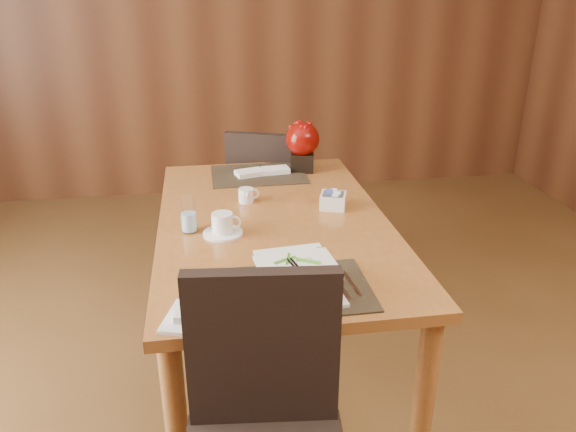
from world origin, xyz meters
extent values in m
cube|color=#5A311A|center=(0.00, 3.00, 1.40)|extent=(5.00, 0.02, 2.80)
cube|color=#A1612C|center=(0.00, 0.60, 0.73)|extent=(0.90, 1.50, 0.04)
cylinder|color=#A1612C|center=(-0.39, 1.29, 0.35)|extent=(0.07, 0.07, 0.71)
cylinder|color=#A1612C|center=(0.39, -0.09, 0.35)|extent=(0.07, 0.07, 0.71)
cylinder|color=#A1612C|center=(0.39, 1.29, 0.35)|extent=(0.07, 0.07, 0.71)
cube|color=black|center=(0.00, 0.05, 0.75)|extent=(0.45, 0.33, 0.01)
cube|color=black|center=(0.00, 1.15, 0.75)|extent=(0.45, 0.33, 0.01)
cube|color=white|center=(-0.01, 0.03, 0.76)|extent=(0.28, 0.28, 0.01)
cube|color=white|center=(-0.01, 0.03, 0.80)|extent=(0.20, 0.20, 0.09)
cylinder|color=tan|center=(-0.01, 0.03, 0.81)|extent=(0.17, 0.17, 0.07)
cylinder|color=white|center=(-0.21, 0.49, 0.75)|extent=(0.15, 0.15, 0.01)
cylinder|color=white|center=(-0.21, 0.49, 0.80)|extent=(0.09, 0.09, 0.07)
cylinder|color=black|center=(-0.21, 0.49, 0.83)|extent=(0.07, 0.07, 0.01)
cylinder|color=white|center=(-0.33, 0.54, 0.82)|extent=(0.07, 0.07, 0.14)
cube|color=white|center=(0.26, 0.69, 0.78)|extent=(0.13, 0.13, 0.06)
cube|color=black|center=(0.22, 1.19, 0.80)|extent=(0.13, 0.13, 0.09)
sphere|color=#860B05|center=(0.22, 1.19, 0.91)|extent=(0.16, 0.16, 0.16)
cube|color=white|center=(-0.31, -0.07, 0.76)|extent=(0.21, 0.21, 0.01)
cube|color=black|center=(-0.13, -0.17, 0.71)|extent=(0.42, 0.09, 0.48)
cube|color=black|center=(0.11, 1.55, 0.42)|extent=(0.53, 0.53, 0.05)
cube|color=black|center=(0.05, 1.37, 0.67)|extent=(0.39, 0.17, 0.45)
cylinder|color=black|center=(0.33, 1.66, 0.19)|extent=(0.03, 0.03, 0.39)
cylinder|color=black|center=(0.22, 1.33, 0.19)|extent=(0.03, 0.03, 0.39)
cylinder|color=black|center=(0.00, 1.77, 0.19)|extent=(0.03, 0.03, 0.39)
cylinder|color=black|center=(-0.11, 1.44, 0.19)|extent=(0.03, 0.03, 0.39)
camera|label=1|loc=(-0.26, -1.43, 1.64)|focal=35.00mm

